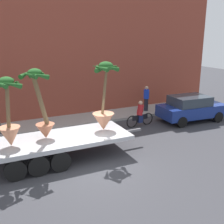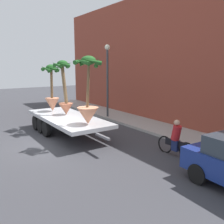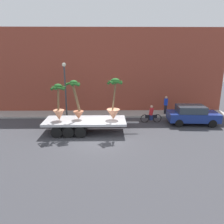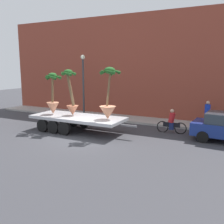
% 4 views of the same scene
% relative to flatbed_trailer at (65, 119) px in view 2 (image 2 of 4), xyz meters
% --- Properties ---
extents(ground_plane, '(60.00, 60.00, 0.00)m').
position_rel_flatbed_trailer_xyz_m(ground_plane, '(1.36, -1.35, -0.77)').
color(ground_plane, '#38383D').
extents(sidewalk, '(24.00, 2.20, 0.15)m').
position_rel_flatbed_trailer_xyz_m(sidewalk, '(1.36, 4.75, -0.69)').
color(sidewalk, '#A39E99').
rests_on(sidewalk, ground).
extents(building_facade, '(24.00, 1.20, 8.12)m').
position_rel_flatbed_trailer_xyz_m(building_facade, '(1.36, 6.45, 3.29)').
color(building_facade, brown).
rests_on(building_facade, ground).
extents(flatbed_trailer, '(7.02, 2.40, 0.98)m').
position_rel_flatbed_trailer_xyz_m(flatbed_trailer, '(0.00, 0.00, 0.00)').
color(flatbed_trailer, '#B7BABF').
rests_on(flatbed_trailer, ground).
extents(potted_palm_rear, '(1.28, 1.20, 2.93)m').
position_rel_flatbed_trailer_xyz_m(potted_palm_rear, '(-0.35, 0.16, 1.53)').
color(potted_palm_rear, '#B26647').
rests_on(potted_palm_rear, flatbed_trailer).
extents(potted_palm_middle, '(1.22, 1.24, 3.08)m').
position_rel_flatbed_trailer_xyz_m(potted_palm_middle, '(2.40, 0.09, 1.37)').
color(potted_palm_middle, tan).
rests_on(potted_palm_middle, flatbed_trailer).
extents(potted_palm_front, '(1.13, 1.17, 2.71)m').
position_rel_flatbed_trailer_xyz_m(potted_palm_front, '(-1.62, -0.07, 1.33)').
color(potted_palm_front, tan).
rests_on(potted_palm_front, flatbed_trailer).
extents(cyclist, '(1.84, 0.37, 1.54)m').
position_rel_flatbed_trailer_xyz_m(cyclist, '(5.66, 2.31, -0.10)').
color(cyclist, black).
rests_on(cyclist, ground).
extents(street_lamp, '(0.36, 0.36, 4.83)m').
position_rel_flatbed_trailer_xyz_m(street_lamp, '(-1.87, 3.95, 2.46)').
color(street_lamp, '#383D42').
rests_on(street_lamp, sidewalk).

